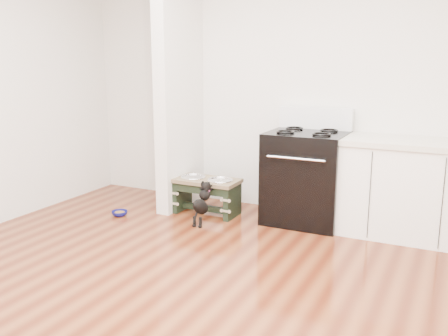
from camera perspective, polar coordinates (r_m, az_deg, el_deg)
ground at (r=3.47m, az=-6.02°, el=-15.77°), size 5.00×5.00×0.00m
room_shell at (r=3.06m, az=-6.72°, el=12.01°), size 5.00×5.00×5.00m
partition_wall at (r=5.47m, az=-5.12°, el=9.43°), size 0.15×0.80×2.70m
oven_range at (r=5.07m, az=9.35°, el=-0.89°), size 0.76×0.69×1.14m
cabinet_run at (r=4.92m, az=20.39°, el=-2.26°), size 1.24×0.64×0.91m
dog_feeder at (r=5.31m, az=-2.03°, el=-2.42°), size 0.70×0.37×0.40m
puppy at (r=4.99m, az=-2.51°, el=-3.88°), size 0.12×0.36×0.42m
floor_bowl at (r=5.42m, az=-11.84°, el=-5.09°), size 0.21×0.21×0.05m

